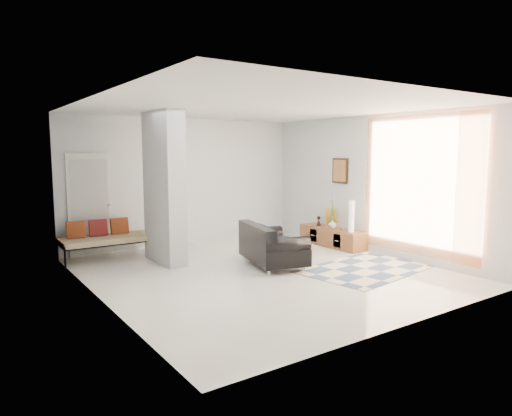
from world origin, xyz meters
TOP-DOWN VIEW (x-y plane):
  - floor at (0.00, 0.00)m, footprint 6.00×6.00m
  - ceiling at (0.00, 0.00)m, footprint 6.00×6.00m
  - wall_back at (0.00, 3.00)m, footprint 6.00×0.00m
  - wall_front at (0.00, -3.00)m, footprint 6.00×0.00m
  - wall_left at (-2.75, 0.00)m, footprint 0.00×6.00m
  - wall_right at (2.75, 0.00)m, footprint 0.00×6.00m
  - partition_column at (-1.10, 1.60)m, footprint 0.35×1.20m
  - hallway_door at (-2.10, 2.96)m, footprint 0.85×0.06m
  - curtain at (2.67, -1.15)m, footprint 0.00×2.55m
  - wall_art at (2.72, 0.90)m, footprint 0.04×0.45m
  - media_console at (2.52, 0.90)m, footprint 0.45×1.68m
  - loveseat at (0.36, 0.26)m, footprint 1.16×1.60m
  - daybed at (-1.93, 2.48)m, footprint 1.79×0.79m
  - area_rug at (1.60, -0.90)m, footprint 2.49×1.84m
  - cylinder_lamp at (2.50, 0.32)m, footprint 0.12×0.12m
  - bronze_figurine at (2.47, 1.29)m, footprint 0.12×0.12m
  - vase at (2.47, 0.85)m, footprint 0.20×0.20m

SIDE VIEW (x-z plane):
  - floor at x=0.00m, z-range 0.00..0.00m
  - area_rug at x=1.60m, z-range 0.00..0.01m
  - media_console at x=2.52m, z-range -0.19..0.61m
  - loveseat at x=0.36m, z-range -0.02..0.74m
  - daybed at x=-1.93m, z-range 0.03..0.80m
  - vase at x=2.47m, z-range 0.40..0.59m
  - bronze_figurine at x=2.47m, z-range 0.40..0.62m
  - cylinder_lamp at x=2.50m, z-range 0.40..1.06m
  - hallway_door at x=-2.10m, z-range 0.00..2.04m
  - partition_column at x=-1.10m, z-range 0.00..2.80m
  - wall_back at x=0.00m, z-range -1.60..4.40m
  - wall_front at x=0.00m, z-range -1.60..4.40m
  - wall_left at x=-2.75m, z-range -1.60..4.40m
  - wall_right at x=2.75m, z-range -1.60..4.40m
  - curtain at x=2.67m, z-range 0.17..2.72m
  - wall_art at x=2.72m, z-range 1.38..1.92m
  - ceiling at x=0.00m, z-range 2.80..2.80m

